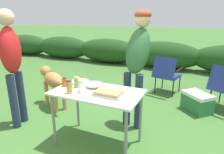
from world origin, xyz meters
TOP-DOWN VIEW (x-y plane):
  - ground_plane at (0.00, 0.00)m, footprint 60.00×60.00m
  - shrub_hedge at (-0.00, 4.47)m, footprint 14.40×0.90m
  - folding_table at (0.00, 0.00)m, footprint 1.10×0.64m
  - food_tray at (0.18, -0.05)m, footprint 0.34×0.24m
  - plate_stack at (-0.36, 0.17)m, footprint 0.24×0.24m
  - mixing_bowl at (-0.11, 0.12)m, footprint 0.24×0.24m
  - paper_cup_stack at (-0.15, -0.10)m, footprint 0.08×0.08m
  - hot_sauce_bottle at (-0.47, -0.02)m, footprint 0.07×0.07m
  - spice_jar at (-0.27, -0.19)m, footprint 0.07×0.07m
  - relish_jar at (-0.31, 0.02)m, footprint 0.07×0.07m
  - standing_person_in_red_jacket at (0.28, 0.73)m, footprint 0.40×0.52m
  - standing_person_in_olive_jacket at (-1.35, -0.06)m, footprint 0.33×0.40m
  - dog at (-1.29, 0.67)m, footprint 0.86×0.51m
  - camp_chair_near_hedge at (0.48, 2.17)m, footprint 0.58×0.67m
  - cooler_box at (1.14, 1.56)m, footprint 0.57×0.56m

SIDE VIEW (x-z plane):
  - ground_plane at x=0.00m, z-range 0.00..0.00m
  - cooler_box at x=1.14m, z-range 0.00..0.34m
  - shrub_hedge at x=0.00m, z-range 0.00..0.86m
  - camp_chair_near_hedge at x=0.48m, z-range 0.05..0.88m
  - dog at x=-1.29m, z-range 0.14..0.86m
  - folding_table at x=0.00m, z-range 0.29..1.03m
  - plate_stack at x=-0.36m, z-range 0.74..0.78m
  - food_tray at x=0.18m, z-range 0.74..0.79m
  - mixing_bowl at x=-0.11m, z-range 0.74..0.81m
  - hot_sauce_bottle at x=-0.47m, z-range 0.74..0.87m
  - relish_jar at x=-0.31m, z-range 0.74..0.88m
  - paper_cup_stack at x=-0.15m, z-range 0.74..0.90m
  - spice_jar at x=-0.27m, z-range 0.74..0.91m
  - standing_person_in_olive_jacket at x=-1.35m, z-range 0.19..1.92m
  - standing_person_in_red_jacket at x=0.28m, z-range 0.24..1.96m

